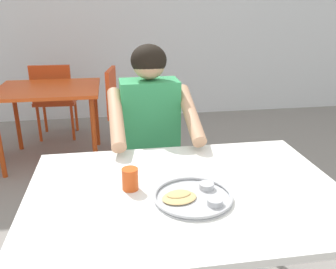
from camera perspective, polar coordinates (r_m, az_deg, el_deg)
table_foreground at (r=1.52m, az=2.84°, el=-10.81°), size 1.30×0.91×0.73m
thali_tray at (r=1.41m, az=4.08°, el=-9.88°), size 0.31×0.31×0.03m
drinking_cup at (r=1.47m, az=-6.11°, el=-7.01°), size 0.07×0.07×0.09m
chair_foreground at (r=2.36m, az=-3.20°, el=-3.38°), size 0.42×0.40×0.85m
diner_foreground at (r=2.07m, az=-2.58°, el=0.21°), size 0.50×0.56×1.24m
table_background_red at (r=3.49m, az=-18.55°, el=5.77°), size 0.92×0.77×0.72m
chair_red_right at (r=3.49m, az=-7.18°, el=4.49°), size 0.47×0.46×0.87m
chair_red_far at (r=4.10m, az=-17.80°, el=5.90°), size 0.45×0.41×0.84m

